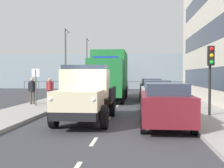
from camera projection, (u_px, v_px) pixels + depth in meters
ground_plane at (118, 106)px, 18.25m from camera, size 80.00×80.00×0.00m
sidewalk_left at (191, 105)px, 17.81m from camera, size 2.74×37.80×0.15m
sidewalk_right at (48, 104)px, 18.69m from camera, size 2.74×37.80×0.15m
road_centreline_markings at (116, 107)px, 17.26m from camera, size 0.12×33.67×0.01m
sea_horizon at (129, 71)px, 39.96m from camera, size 80.00×0.80×5.00m
seawall_railing at (128, 83)px, 36.43m from camera, size 28.08×0.08×1.20m
truck_vintage_cream at (85, 95)px, 11.77m from camera, size 2.17×5.64×2.43m
lorry_cargo_green at (110, 74)px, 22.06m from camera, size 2.58×8.20×3.87m
car_maroon_kerbside_near at (165, 104)px, 10.64m from camera, size 1.90×3.96×1.72m
car_silver_kerbside_1 at (156, 95)px, 15.88m from camera, size 1.77×4.18×1.72m
car_black_kerbside_2 at (151, 89)px, 21.98m from camera, size 1.82×3.84×1.72m
car_grey_oppositeside_0 at (97, 87)px, 25.08m from camera, size 1.80×4.24×1.72m
car_teal_oppositeside_1 at (105, 85)px, 31.19m from camera, size 1.94×4.03×1.72m
car_red_oppositeside_2 at (110, 83)px, 36.53m from camera, size 1.92×4.48×1.72m
pedestrian_by_lamp at (32, 89)px, 17.78m from camera, size 0.53×0.34×1.69m
pedestrian_strolling at (50, 88)px, 19.65m from camera, size 0.53×0.34×1.64m
pedestrian_near_railing at (66, 86)px, 21.75m from camera, size 0.53×0.34×1.70m
traffic_light_near at (211, 65)px, 12.81m from camera, size 0.28×0.41×3.20m
lamp_post_promenade at (66, 56)px, 23.75m from camera, size 0.32×1.14×5.80m
lamp_post_far at (87, 59)px, 32.81m from camera, size 0.32×1.14×6.19m
street_sign at (36, 80)px, 16.78m from camera, size 0.50×0.07×2.25m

